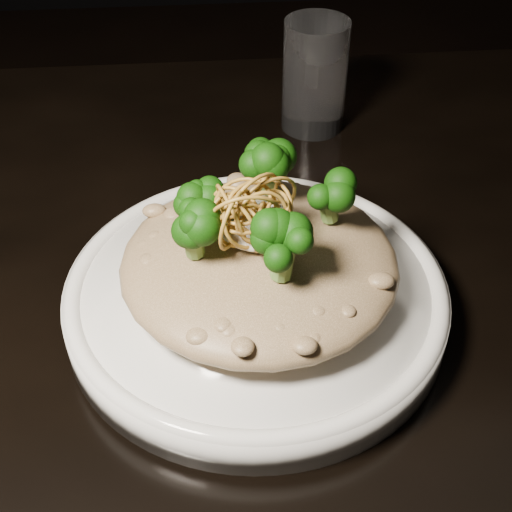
# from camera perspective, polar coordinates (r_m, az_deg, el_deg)

# --- Properties ---
(table) EXTENTS (1.10, 0.80, 0.75)m
(table) POSITION_cam_1_polar(r_m,az_deg,el_deg) (0.60, -0.58, -8.79)
(table) COLOR black
(table) RESTS_ON ground
(plate) EXTENTS (0.27, 0.27, 0.03)m
(plate) POSITION_cam_1_polar(r_m,az_deg,el_deg) (0.52, 0.00, -3.43)
(plate) COLOR white
(plate) RESTS_ON table
(risotto) EXTENTS (0.19, 0.19, 0.04)m
(risotto) POSITION_cam_1_polar(r_m,az_deg,el_deg) (0.49, 0.27, -0.55)
(risotto) COLOR brown
(risotto) RESTS_ON plate
(broccoli) EXTENTS (0.12, 0.12, 0.04)m
(broccoli) POSITION_cam_1_polar(r_m,az_deg,el_deg) (0.46, -0.02, 3.48)
(broccoli) COLOR black
(broccoli) RESTS_ON risotto
(cheese) EXTENTS (0.05, 0.05, 0.01)m
(cheese) POSITION_cam_1_polar(r_m,az_deg,el_deg) (0.48, 0.15, 2.47)
(cheese) COLOR white
(cheese) RESTS_ON risotto
(shallots) EXTENTS (0.06, 0.06, 0.04)m
(shallots) POSITION_cam_1_polar(r_m,az_deg,el_deg) (0.46, -0.63, 4.32)
(shallots) COLOR brown
(shallots) RESTS_ON cheese
(drinking_glass) EXTENTS (0.07, 0.07, 0.11)m
(drinking_glass) POSITION_cam_1_polar(r_m,az_deg,el_deg) (0.72, 4.71, 14.16)
(drinking_glass) COLOR white
(drinking_glass) RESTS_ON table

